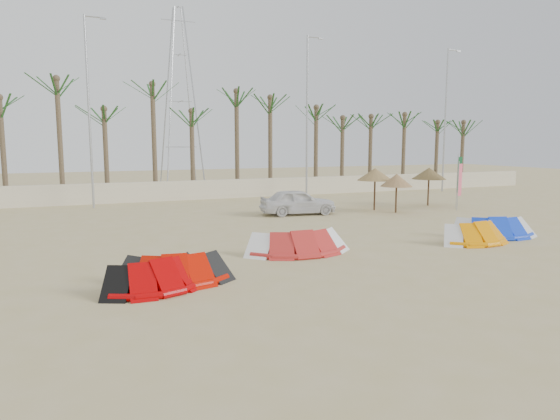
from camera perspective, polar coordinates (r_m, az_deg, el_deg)
name	(u,v)px	position (r m, az deg, el deg)	size (l,w,h in m)	color
ground	(366,284)	(13.93, 9.85, -8.36)	(120.00, 120.00, 0.00)	tan
boundary_wall	(187,190)	(34.15, -10.62, 2.22)	(60.00, 0.30, 1.30)	beige
palm_line	(189,105)	(35.71, -10.32, 11.77)	(52.00, 4.00, 7.70)	brown
lamp_b	(90,109)	(31.29, -20.94, 10.75)	(1.25, 0.14, 11.00)	#A5A8AD
lamp_c	(307,114)	(34.84, 3.16, 10.87)	(1.25, 0.14, 11.00)	#A5A8AD
lamp_d	(446,118)	(41.56, 18.40, 9.98)	(1.25, 0.14, 11.00)	#A5A8AD
pylon	(183,191)	(40.26, -11.07, 2.09)	(3.00, 3.00, 14.00)	#A5A8AD
kite_red_left	(172,266)	(14.26, -12.23, -6.32)	(3.26, 1.87, 0.90)	#C30F00
kite_red_mid	(157,272)	(13.77, -13.83, -6.87)	(3.34, 2.29, 0.90)	#AA0001
kite_red_right	(295,240)	(17.61, 1.69, -3.46)	(3.70, 1.67, 0.90)	red
kite_orange	(471,231)	(20.74, 21.02, -2.29)	(3.11, 1.65, 0.90)	#FF9000
kite_blue	(488,226)	(22.37, 22.72, -1.67)	(3.72, 2.45, 0.90)	blue
parasol_left	(375,174)	(28.89, 10.82, 4.02)	(2.06, 2.06, 2.40)	#4C331E
parasol_mid	(397,180)	(28.07, 13.19, 3.33)	(1.76, 1.76, 2.15)	#4C331E
parasol_right	(429,174)	(31.80, 16.67, 4.02)	(2.07, 2.07, 2.32)	#4C331E
flag_pink	(461,181)	(30.07, 19.94, 3.10)	(0.44, 0.18, 2.80)	#A5A8AD
flag_green	(460,176)	(30.88, 19.84, 3.65)	(0.45, 0.13, 3.19)	#A5A8AD
car	(298,202)	(26.76, 2.06, 0.95)	(1.62, 4.04, 1.38)	silver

